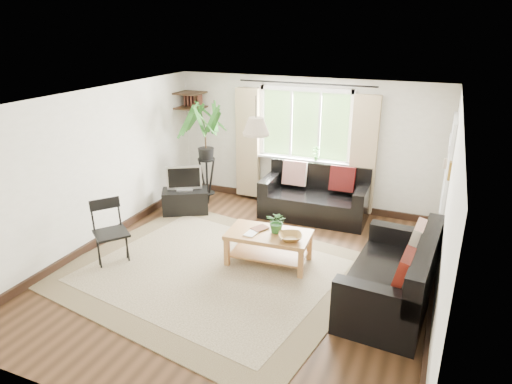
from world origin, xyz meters
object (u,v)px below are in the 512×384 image
at_px(sofa_right, 391,272).
at_px(palm_stand, 206,155).
at_px(folding_chair, 111,235).
at_px(coffee_table, 269,248).
at_px(sofa_back, 315,194).
at_px(tv_stand, 186,201).

relative_size(sofa_right, palm_stand, 0.96).
distance_m(sofa_right, folding_chair, 3.84).
bearing_deg(coffee_table, sofa_back, 85.69).
bearing_deg(folding_chair, coffee_table, -29.13).
height_order(sofa_back, palm_stand, palm_stand).
height_order(coffee_table, tv_stand, coffee_table).
bearing_deg(folding_chair, tv_stand, 38.37).
bearing_deg(sofa_right, sofa_back, -140.24).
relative_size(coffee_table, tv_stand, 1.45).
relative_size(sofa_back, tv_stand, 2.28).
bearing_deg(sofa_right, folding_chair, -77.62).
xyz_separation_m(coffee_table, palm_stand, (-1.93, 1.73, 0.73)).
bearing_deg(tv_stand, coffee_table, -58.64).
xyz_separation_m(sofa_right, coffee_table, (-1.74, 0.36, -0.20)).
bearing_deg(sofa_right, coffee_table, -97.20).
xyz_separation_m(sofa_back, coffee_table, (-0.14, -1.90, -0.19)).
distance_m(coffee_table, palm_stand, 2.69).
bearing_deg(sofa_back, palm_stand, -176.41).
bearing_deg(palm_stand, folding_chair, -92.72).
relative_size(sofa_back, folding_chair, 1.97).
bearing_deg(sofa_back, coffee_table, -95.41).
bearing_deg(palm_stand, sofa_right, -29.51).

